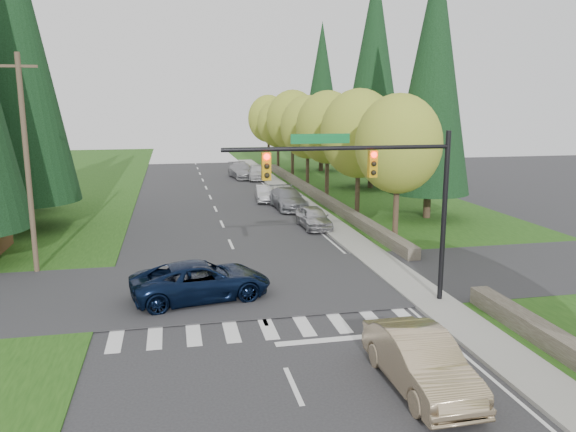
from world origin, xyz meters
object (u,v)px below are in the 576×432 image
object	(u,v)px
suv_navy	(201,281)
parked_car_a	(314,217)
parked_car_c	(265,194)
parked_car_e	(242,171)
parked_car_b	(288,199)
parked_car_d	(258,172)
sedan_champagne	(420,361)

from	to	relation	value
suv_navy	parked_car_a	bearing A→B (deg)	-43.52
parked_car_c	parked_car_e	distance (m)	14.62
parked_car_c	parked_car_a	bearing A→B (deg)	-76.73
parked_car_a	parked_car_e	size ratio (longest dim) A/B	0.75
parked_car_e	parked_car_a	bearing A→B (deg)	-93.50
parked_car_b	parked_car_d	size ratio (longest dim) A/B	1.12
parked_car_a	parked_car_b	bearing A→B (deg)	90.33
suv_navy	parked_car_c	bearing A→B (deg)	-26.28
parked_car_a	parked_car_c	size ratio (longest dim) A/B	1.05
sedan_champagne	parked_car_a	distance (m)	20.49
suv_navy	parked_car_d	xyz separation A→B (m)	(7.72, 35.32, 0.03)
suv_navy	parked_car_d	size ratio (longest dim) A/B	1.18
parked_car_c	parked_car_d	distance (m)	13.13
parked_car_a	parked_car_c	xyz separation A→B (m)	(-1.40, 10.42, -0.05)
parked_car_b	parked_car_c	distance (m)	3.71
parked_car_a	parked_car_b	xyz separation A→B (m)	(-0.23, 6.90, 0.07)
sedan_champagne	parked_car_a	bearing A→B (deg)	82.94
parked_car_a	parked_car_d	xyz separation A→B (m)	(0.00, 23.47, 0.11)
parked_car_a	parked_car_b	size ratio (longest dim) A/B	0.77
suv_navy	parked_car_e	bearing A→B (deg)	-20.15
parked_car_d	parked_car_e	size ratio (longest dim) A/B	0.87
parked_car_c	parked_car_d	bearing A→B (deg)	89.50
parked_car_a	parked_car_e	distance (m)	25.08
parked_car_b	parked_car_e	world-z (taller)	parked_car_e
parked_car_c	parked_car_e	world-z (taller)	parked_car_e
parked_car_c	sedan_champagne	bearing A→B (deg)	-85.81
parked_car_a	parked_car_e	bearing A→B (deg)	91.59
parked_car_b	parked_car_e	distance (m)	18.18
suv_navy	parked_car_b	distance (m)	20.18
parked_car_b	parked_car_c	bearing A→B (deg)	106.23
parked_car_c	parked_car_d	xyz separation A→B (m)	(1.40, 13.06, 0.17)
sedan_champagne	parked_car_e	size ratio (longest dim) A/B	0.89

